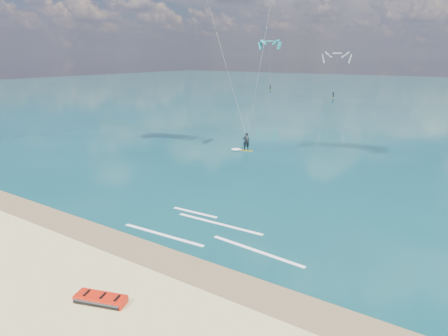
# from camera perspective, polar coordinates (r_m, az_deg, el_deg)

# --- Properties ---
(ground) EXTENTS (320.00, 320.00, 0.00)m
(ground) POSITION_cam_1_polar(r_m,az_deg,el_deg) (53.17, 19.40, 4.03)
(ground) COLOR tan
(ground) RESTS_ON ground
(wet_sand_strip) EXTENTS (320.00, 2.40, 0.01)m
(wet_sand_strip) POSITION_cam_1_polar(r_m,az_deg,el_deg) (21.16, -8.15, -12.79)
(wet_sand_strip) COLOR brown
(wet_sand_strip) RESTS_ON ground
(sea) EXTENTS (320.00, 200.00, 0.04)m
(sea) POSITION_cam_1_polar(r_m,az_deg,el_deg) (115.78, 27.70, 9.11)
(sea) COLOR #0B3A3E
(sea) RESTS_ON ground
(packed_kite_left) EXTENTS (2.62, 1.77, 0.38)m
(packed_kite_left) POSITION_cam_1_polar(r_m,az_deg,el_deg) (18.57, -17.16, -17.87)
(packed_kite_left) COLOR red
(packed_kite_left) RESTS_ON ground
(kitesurfer_main) EXTENTS (10.61, 8.68, 20.12)m
(kitesurfer_main) POSITION_cam_1_polar(r_m,az_deg,el_deg) (38.84, 2.59, 16.32)
(kitesurfer_main) COLOR gold
(kitesurfer_main) RESTS_ON sea
(shoreline_foam) EXTENTS (11.19, 4.22, 0.01)m
(shoreline_foam) POSITION_cam_1_polar(r_m,az_deg,el_deg) (23.89, -2.17, -9.02)
(shoreline_foam) COLOR white
(shoreline_foam) RESTS_ON ground
(distant_kites) EXTENTS (78.92, 23.36, 13.77)m
(distant_kites) POSITION_cam_1_polar(r_m,az_deg,el_deg) (97.82, 19.91, 12.58)
(distant_kites) COLOR #27ADA9
(distant_kites) RESTS_ON ground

